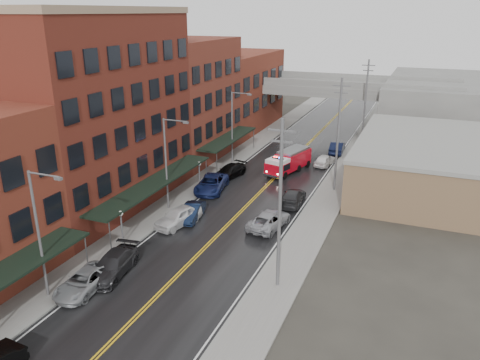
% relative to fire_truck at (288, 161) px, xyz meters
% --- Properties ---
extents(road, '(11.00, 160.00, 0.02)m').
position_rel_fire_truck_xyz_m(road, '(-0.84, -9.15, -1.39)').
color(road, black).
rests_on(road, ground).
extents(sidewalk_left, '(3.00, 160.00, 0.15)m').
position_rel_fire_truck_xyz_m(sidewalk_left, '(-8.14, -9.15, -1.33)').
color(sidewalk_left, slate).
rests_on(sidewalk_left, ground).
extents(sidewalk_right, '(3.00, 160.00, 0.15)m').
position_rel_fire_truck_xyz_m(sidewalk_right, '(6.46, -9.15, -1.33)').
color(sidewalk_right, slate).
rests_on(sidewalk_right, ground).
extents(curb_left, '(0.30, 160.00, 0.15)m').
position_rel_fire_truck_xyz_m(curb_left, '(-6.49, -9.15, -1.33)').
color(curb_left, gray).
rests_on(curb_left, ground).
extents(curb_right, '(0.30, 160.00, 0.15)m').
position_rel_fire_truck_xyz_m(curb_right, '(4.81, -9.15, -1.33)').
color(curb_right, gray).
rests_on(curb_right, ground).
extents(brick_building_b, '(9.00, 20.00, 18.00)m').
position_rel_fire_truck_xyz_m(brick_building_b, '(-14.14, -16.15, 7.60)').
color(brick_building_b, maroon).
rests_on(brick_building_b, ground).
extents(brick_building_c, '(9.00, 15.00, 15.00)m').
position_rel_fire_truck_xyz_m(brick_building_c, '(-14.14, 1.35, 6.10)').
color(brick_building_c, maroon).
rests_on(brick_building_c, ground).
extents(brick_building_far, '(9.00, 20.00, 12.00)m').
position_rel_fire_truck_xyz_m(brick_building_far, '(-14.14, 18.85, 4.60)').
color(brick_building_far, maroon).
rests_on(brick_building_far, ground).
extents(tan_building, '(14.00, 22.00, 5.00)m').
position_rel_fire_truck_xyz_m(tan_building, '(15.16, 0.85, 1.10)').
color(tan_building, brown).
rests_on(tan_building, ground).
extents(right_far_block, '(18.00, 30.00, 8.00)m').
position_rel_fire_truck_xyz_m(right_far_block, '(17.16, 30.85, 2.60)').
color(right_far_block, slate).
rests_on(right_far_block, ground).
extents(awning_1, '(2.60, 18.00, 3.09)m').
position_rel_fire_truck_xyz_m(awning_1, '(-8.33, -16.15, 1.58)').
color(awning_1, black).
rests_on(awning_1, ground).
extents(awning_2, '(2.60, 13.00, 3.09)m').
position_rel_fire_truck_xyz_m(awning_2, '(-8.33, 1.35, 1.58)').
color(awning_2, black).
rests_on(awning_2, ground).
extents(globe_lamp_1, '(0.44, 0.44, 3.12)m').
position_rel_fire_truck_xyz_m(globe_lamp_1, '(-7.24, -23.15, 0.91)').
color(globe_lamp_1, '#59595B').
rests_on(globe_lamp_1, ground).
extents(globe_lamp_2, '(0.44, 0.44, 3.12)m').
position_rel_fire_truck_xyz_m(globe_lamp_2, '(-7.24, -9.15, 0.91)').
color(globe_lamp_2, '#59595B').
rests_on(globe_lamp_2, ground).
extents(street_lamp_0, '(2.64, 0.22, 9.00)m').
position_rel_fire_truck_xyz_m(street_lamp_0, '(-7.39, -31.15, 3.78)').
color(street_lamp_0, '#59595B').
rests_on(street_lamp_0, ground).
extents(street_lamp_1, '(2.64, 0.22, 9.00)m').
position_rel_fire_truck_xyz_m(street_lamp_1, '(-7.39, -15.15, 3.78)').
color(street_lamp_1, '#59595B').
rests_on(street_lamp_1, ground).
extents(street_lamp_2, '(2.64, 0.22, 9.00)m').
position_rel_fire_truck_xyz_m(street_lamp_2, '(-7.39, 0.85, 3.78)').
color(street_lamp_2, '#59595B').
rests_on(street_lamp_2, ground).
extents(utility_pole_0, '(1.80, 0.24, 12.00)m').
position_rel_fire_truck_xyz_m(utility_pole_0, '(6.36, -24.15, 4.90)').
color(utility_pole_0, '#59595B').
rests_on(utility_pole_0, ground).
extents(utility_pole_1, '(1.80, 0.24, 12.00)m').
position_rel_fire_truck_xyz_m(utility_pole_1, '(6.36, -4.15, 4.90)').
color(utility_pole_1, '#59595B').
rests_on(utility_pole_1, ground).
extents(utility_pole_2, '(1.80, 0.24, 12.00)m').
position_rel_fire_truck_xyz_m(utility_pole_2, '(6.36, 15.85, 4.90)').
color(utility_pole_2, '#59595B').
rests_on(utility_pole_2, ground).
extents(overpass, '(40.00, 10.00, 7.50)m').
position_rel_fire_truck_xyz_m(overpass, '(-0.84, 22.85, 4.58)').
color(overpass, slate).
rests_on(overpass, ground).
extents(fire_truck, '(4.22, 7.44, 2.59)m').
position_rel_fire_truck_xyz_m(fire_truck, '(0.00, 0.00, 0.00)').
color(fire_truck, '#B80817').
rests_on(fire_truck, ground).
extents(parked_car_left_2, '(2.53, 5.04, 1.37)m').
position_rel_fire_truck_xyz_m(parked_car_left_2, '(-5.84, -29.60, -0.72)').
color(parked_car_left_2, gray).
rests_on(parked_car_left_2, ground).
extents(parked_car_left_3, '(2.91, 5.63, 1.56)m').
position_rel_fire_truck_xyz_m(parked_car_left_3, '(-5.27, -27.14, -0.62)').
color(parked_car_left_3, black).
rests_on(parked_car_left_3, ground).
extents(parked_car_left_4, '(3.16, 5.27, 1.68)m').
position_rel_fire_truck_xyz_m(parked_car_left_4, '(-4.96, -17.95, -0.57)').
color(parked_car_left_4, silver).
rests_on(parked_car_left_4, ground).
extents(parked_car_left_5, '(2.14, 4.45, 1.41)m').
position_rel_fire_truck_xyz_m(parked_car_left_5, '(-4.44, -16.35, -0.70)').
color(parked_car_left_5, black).
rests_on(parked_car_left_5, ground).
extents(parked_car_left_6, '(3.67, 6.24, 1.63)m').
position_rel_fire_truck_xyz_m(parked_car_left_6, '(-5.84, -9.13, -0.59)').
color(parked_car_left_6, '#151F4F').
rests_on(parked_car_left_6, ground).
extents(parked_car_left_7, '(3.06, 5.27, 1.43)m').
position_rel_fire_truck_xyz_m(parked_car_left_7, '(-5.79, -4.35, -0.69)').
color(parked_car_left_7, black).
rests_on(parked_car_left_7, ground).
extents(parked_car_right_0, '(3.15, 5.51, 1.45)m').
position_rel_fire_truck_xyz_m(parked_car_right_0, '(2.76, -15.35, -0.68)').
color(parked_car_right_0, '#97989E').
rests_on(parked_car_right_0, ground).
extents(parked_car_right_1, '(2.39, 5.18, 1.47)m').
position_rel_fire_truck_xyz_m(parked_car_right_1, '(3.21, -9.35, -0.67)').
color(parked_car_right_1, '#262729').
rests_on(parked_car_right_1, ground).
extents(parked_car_right_2, '(2.28, 4.35, 1.41)m').
position_rel_fire_truck_xyz_m(parked_car_right_2, '(3.52, 4.13, -0.70)').
color(parked_car_right_2, white).
rests_on(parked_car_right_2, ground).
extents(parked_car_right_3, '(2.03, 4.98, 1.60)m').
position_rel_fire_truck_xyz_m(parked_car_right_3, '(3.91, 10.05, -0.60)').
color(parked_car_right_3, black).
rests_on(parked_car_right_3, ground).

